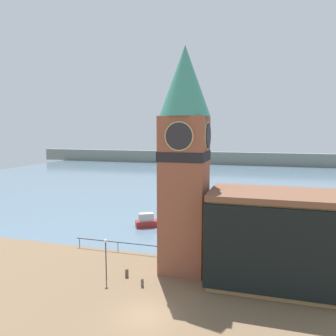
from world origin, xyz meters
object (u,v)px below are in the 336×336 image
Objects in this scene: pier_building at (272,238)px; mooring_bollard_near at (142,282)px; boat_near at (150,222)px; lamp_post at (106,251)px; mooring_bollard_far at (127,272)px; clock_tower at (185,154)px.

pier_building is 15.50× the size of mooring_bollard_near.
mooring_bollard_near is at bearing -102.09° from boat_near.
boat_near is (-16.15, 13.57, -3.47)m from pier_building.
pier_building is 2.93× the size of lamp_post.
mooring_bollard_far is at bearing 146.30° from mooring_bollard_near.
mooring_bollard_near is 0.19× the size of lamp_post.
mooring_bollard_far is at bearing -169.69° from pier_building.
clock_tower is 5.62× the size of lamp_post.
mooring_bollard_near is (-2.68, -4.50, -10.99)m from clock_tower.
pier_building reaches higher than mooring_bollard_near.
clock_tower is 10.91m from pier_building.
boat_near is at bearing 101.49° from mooring_bollard_far.
pier_building is 21.38m from boat_near.
pier_building is 12.07m from mooring_bollard_near.
lamp_post reaches higher than mooring_bollard_near.
lamp_post is (-14.53, -3.32, -1.50)m from pier_building.
pier_building is (8.16, -0.77, -7.20)m from clock_tower.
pier_building is at bearing -5.41° from clock_tower.
clock_tower is 18.48m from boat_near.
mooring_bollard_near is 0.92× the size of mooring_bollard_far.
lamp_post is at bearing -147.24° from clock_tower.
clock_tower is 27.34× the size of mooring_bollard_far.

